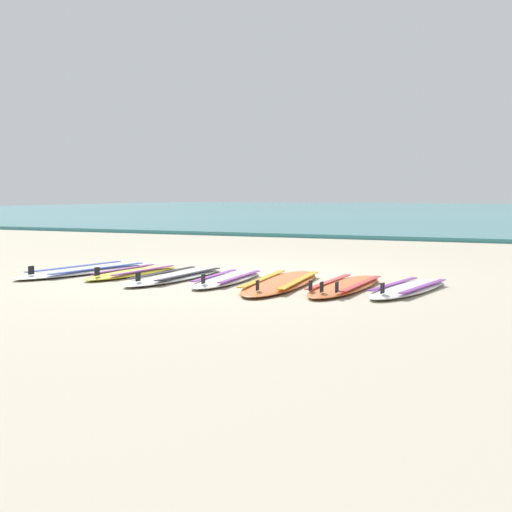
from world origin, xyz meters
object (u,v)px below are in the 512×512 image
Objects in this scene: surfboard_1 at (134,272)px; surfboard_6 at (409,288)px; surfboard_2 at (176,276)px; surfboard_4 at (281,282)px; surfboard_3 at (227,279)px; surfboard_5 at (345,286)px; surfboard_0 at (87,270)px.

surfboard_1 is 0.96× the size of surfboard_6.
surfboard_6 is (2.99, 0.10, 0.00)m from surfboard_2.
surfboard_1 is 2.24m from surfboard_4.
surfboard_1 and surfboard_6 have the same top height.
surfboard_2 is 0.86× the size of surfboard_4.
surfboard_1 is 0.99× the size of surfboard_3.
surfboard_3 is at bearing -4.60° from surfboard_1.
surfboard_2 is at bearing 179.65° from surfboard_4.
surfboard_3 is at bearing 179.74° from surfboard_5.
surfboard_5 is at bearing -173.09° from surfboard_6.
surfboard_5 is (0.80, 0.02, 0.00)m from surfboard_4.
surfboard_3 and surfboard_4 have the same top height.
surfboard_3 is at bearing 178.13° from surfboard_4.
surfboard_0 is at bearing 179.80° from surfboard_6.
surfboard_2 is at bearing -179.79° from surfboard_5.
surfboard_2 and surfboard_5 have the same top height.
surfboard_0 is at bearing 177.72° from surfboard_4.
surfboard_1 is 3.03m from surfboard_5.
surfboard_4 is at bearing -1.87° from surfboard_3.
surfboard_1 is at bearing 1.87° from surfboard_0.
surfboard_5 is at bearing -2.40° from surfboard_1.
surfboard_0 is 3.79m from surfboard_5.
surfboard_0 is at bearing 175.83° from surfboard_2.
surfboard_3 is (2.25, -0.10, 0.00)m from surfboard_0.
surfboard_6 is at bearing 3.93° from surfboard_4.
surfboard_5 and surfboard_6 have the same top height.
surfboard_1 is at bearing 177.60° from surfboard_5.
surfboard_1 is 0.90× the size of surfboard_5.
surfboard_5 is at bearing -1.55° from surfboard_0.
surfboard_0 is 1.30× the size of surfboard_3.
surfboard_2 and surfboard_3 have the same top height.
surfboard_4 is 0.80m from surfboard_5.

